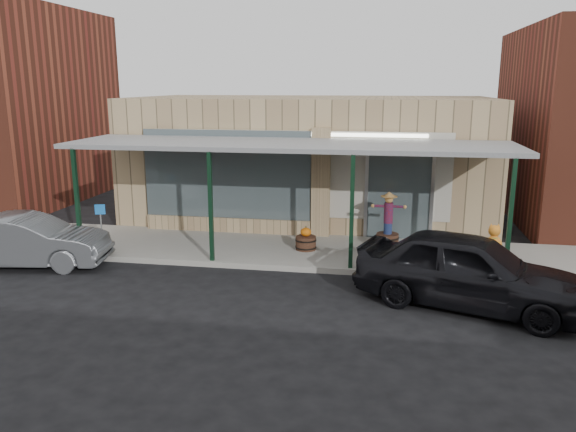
% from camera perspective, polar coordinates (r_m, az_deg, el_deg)
% --- Properties ---
extents(ground, '(120.00, 120.00, 0.00)m').
position_cam_1_polar(ground, '(12.50, -2.65, -8.56)').
color(ground, black).
rests_on(ground, ground).
extents(sidewalk, '(40.00, 3.20, 0.15)m').
position_cam_1_polar(sidewalk, '(15.81, 0.14, -3.52)').
color(sidewalk, gray).
rests_on(sidewalk, ground).
extents(storefront, '(12.00, 6.25, 4.20)m').
position_cam_1_polar(storefront, '(19.82, 2.35, 5.87)').
color(storefront, tan).
rests_on(storefront, ground).
extents(awning, '(12.00, 3.00, 3.04)m').
position_cam_1_polar(awning, '(15.19, 0.12, 7.10)').
color(awning, slate).
rests_on(awning, ground).
extents(block_buildings_near, '(61.00, 8.00, 8.00)m').
position_cam_1_polar(block_buildings_near, '(20.55, 8.44, 10.69)').
color(block_buildings_near, brown).
rests_on(block_buildings_near, ground).
extents(barrel_scarecrow, '(0.98, 0.66, 1.61)m').
position_cam_1_polar(barrel_scarecrow, '(15.90, 10.10, -1.33)').
color(barrel_scarecrow, '#472B1C').
rests_on(barrel_scarecrow, sidewalk).
extents(barrel_pumpkin, '(0.66, 0.66, 0.67)m').
position_cam_1_polar(barrel_pumpkin, '(15.59, 1.82, -2.58)').
color(barrel_pumpkin, '#472B1C').
rests_on(barrel_pumpkin, sidewalk).
extents(handicap_sign, '(0.27, 0.09, 1.32)m').
position_cam_1_polar(handicap_sign, '(16.07, -18.47, -0.52)').
color(handicap_sign, gray).
rests_on(handicap_sign, sidewalk).
extents(parked_sedan, '(5.10, 3.34, 1.64)m').
position_cam_1_polar(parked_sedan, '(12.52, 17.89, -5.24)').
color(parked_sedan, black).
rests_on(parked_sedan, ground).
extents(car_grey, '(4.27, 2.05, 1.35)m').
position_cam_1_polar(car_grey, '(16.04, -24.98, -2.33)').
color(car_grey, '#53565A').
rests_on(car_grey, ground).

